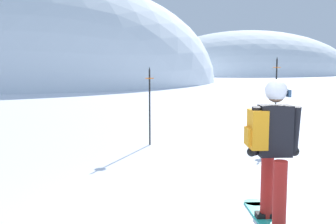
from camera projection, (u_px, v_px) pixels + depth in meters
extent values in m
ellipsoid|color=silver|center=(49.00, 82.00, 36.41)|extent=(29.13, 26.22, 17.61)
ellipsoid|color=silver|center=(248.00, 73.00, 59.08)|extent=(28.55, 25.70, 11.85)
cylinder|color=#23B7A3|center=(254.00, 203.00, 5.64)|extent=(0.28, 0.28, 0.02)
cube|color=black|center=(266.00, 215.00, 5.10)|extent=(0.28, 0.20, 0.06)
cylinder|color=maroon|center=(267.00, 184.00, 5.05)|extent=(0.15, 0.15, 0.82)
cylinder|color=maroon|center=(280.00, 197.00, 4.57)|extent=(0.15, 0.15, 0.82)
cube|color=black|center=(275.00, 131.00, 4.72)|extent=(0.41, 0.31, 0.58)
cylinder|color=black|center=(255.00, 131.00, 4.71)|extent=(0.15, 0.20, 0.57)
cylinder|color=black|center=(295.00, 130.00, 4.74)|extent=(0.15, 0.20, 0.57)
sphere|color=black|center=(252.00, 152.00, 4.78)|extent=(0.11, 0.11, 0.11)
sphere|color=black|center=(295.00, 151.00, 4.81)|extent=(0.11, 0.11, 0.11)
cube|color=orange|center=(258.00, 129.00, 4.71)|extent=(0.25, 0.32, 0.44)
cube|color=orange|center=(249.00, 136.00, 4.72)|extent=(0.11, 0.21, 0.20)
sphere|color=#9E7051|center=(276.00, 93.00, 4.67)|extent=(0.21, 0.21, 0.21)
sphere|color=silver|center=(276.00, 91.00, 4.67)|extent=(0.25, 0.25, 0.25)
cube|color=navy|center=(288.00, 93.00, 4.68)|extent=(0.08, 0.17, 0.08)
cylinder|color=black|center=(150.00, 108.00, 9.43)|extent=(0.04, 0.04, 1.70)
cylinder|color=orange|center=(150.00, 78.00, 9.34)|extent=(0.20, 0.20, 0.02)
cone|color=black|center=(149.00, 68.00, 9.32)|extent=(0.04, 0.04, 0.08)
cylinder|color=black|center=(276.00, 99.00, 10.38)|extent=(0.04, 0.04, 1.92)
cylinder|color=orange|center=(277.00, 67.00, 10.29)|extent=(0.20, 0.20, 0.02)
cone|color=black|center=(277.00, 58.00, 10.26)|extent=(0.04, 0.04, 0.08)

